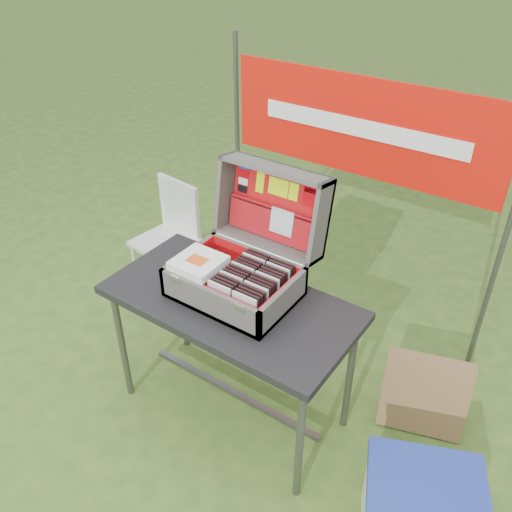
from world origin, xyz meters
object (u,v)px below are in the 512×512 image
Objects in this scene: cooler at (419,511)px; cardboard_box at (424,395)px; table at (232,357)px; suitcase at (241,242)px; chair at (165,244)px.

cardboard_box is (-0.20, 0.61, 0.02)m from cooler.
cardboard_box is (0.87, 0.47, -0.15)m from table.
table is 2.15× the size of suitcase.
cooler is 2.22m from chair.
suitcase is at bearing -19.31° from chair.
suitcase is 1.20× the size of cooler.
suitcase is 0.71× the size of chair.
cardboard_box is at bearing 85.57° from cooler.
cooler is (1.08, -0.24, -0.82)m from suitcase.
suitcase reaches higher than table.
suitcase is at bearing 144.42° from cooler.
cardboard_box is (0.88, 0.37, -0.80)m from suitcase.
chair is at bearing 137.67° from cooler.
table is at bearing 149.51° from cooler.
chair is at bearing 159.10° from cardboard_box.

